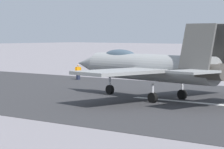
# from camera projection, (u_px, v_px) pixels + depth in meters

# --- Properties ---
(ground_plane) EXTENTS (400.00, 400.00, 0.00)m
(ground_plane) POSITION_uv_depth(u_px,v_px,m) (173.00, 101.00, 42.05)
(ground_plane) COLOR gray
(runway_strip) EXTENTS (240.00, 26.00, 0.02)m
(runway_strip) POSITION_uv_depth(u_px,v_px,m) (174.00, 101.00, 42.03)
(runway_strip) COLOR #313133
(runway_strip) RESTS_ON ground
(fighter_jet) EXTENTS (16.87, 14.83, 5.69)m
(fighter_jet) POSITION_uv_depth(u_px,v_px,m) (150.00, 67.00, 43.09)
(fighter_jet) COLOR gray
(fighter_jet) RESTS_ON ground
(crew_person) EXTENTS (0.47, 0.62, 1.68)m
(crew_person) POSITION_uv_depth(u_px,v_px,m) (78.00, 72.00, 61.04)
(crew_person) COLOR #1E2338
(crew_person) RESTS_ON ground
(marker_cone_mid) EXTENTS (0.44, 0.44, 0.55)m
(marker_cone_mid) POSITION_uv_depth(u_px,v_px,m) (162.00, 79.00, 58.51)
(marker_cone_mid) COLOR orange
(marker_cone_mid) RESTS_ON ground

